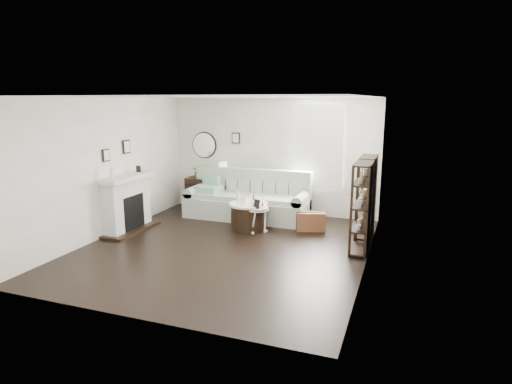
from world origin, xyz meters
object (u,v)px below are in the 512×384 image
at_px(sofa, 248,202).
at_px(pedestal_table, 258,209).
at_px(dresser, 211,194).
at_px(drum_table, 249,216).

bearing_deg(sofa, pedestal_table, -59.37).
xyz_separation_m(dresser, pedestal_table, (1.73, -1.39, 0.10)).
bearing_deg(dresser, sofa, -18.75).
height_order(sofa, drum_table, sofa).
relative_size(sofa, drum_table, 3.49).
bearing_deg(drum_table, sofa, 111.56).
distance_m(sofa, pedestal_table, 1.18).
distance_m(dresser, drum_table, 1.92).
bearing_deg(drum_table, pedestal_table, -30.84).
distance_m(sofa, drum_table, 0.92).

